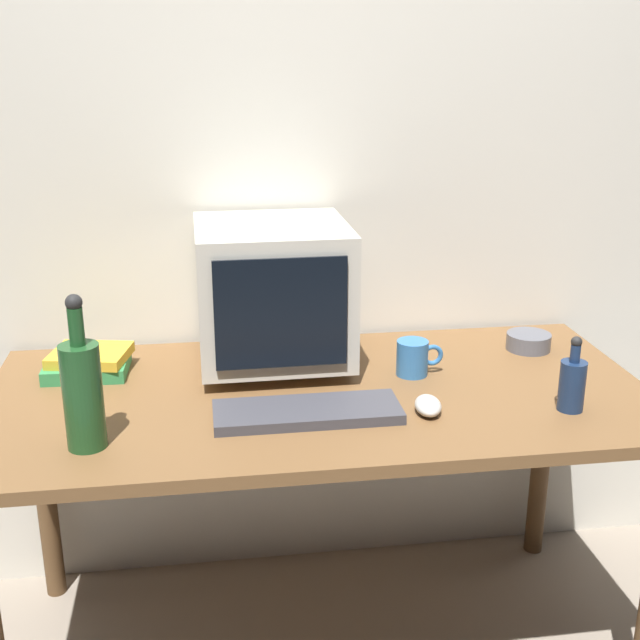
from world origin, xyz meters
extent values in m
cube|color=silver|center=(0.00, 0.45, 1.25)|extent=(4.00, 0.08, 2.50)
cube|color=brown|center=(0.00, 0.00, 0.72)|extent=(1.60, 0.78, 0.03)
cylinder|color=brown|center=(-0.74, 0.33, 0.35)|extent=(0.06, 0.06, 0.71)
cylinder|color=brown|center=(0.74, 0.33, 0.35)|extent=(0.06, 0.06, 0.71)
cube|color=beige|center=(-0.09, 0.20, 0.75)|extent=(0.28, 0.24, 0.03)
cube|color=beige|center=(-0.09, 0.20, 0.94)|extent=(0.38, 0.38, 0.34)
cube|color=black|center=(-0.09, 0.00, 0.94)|extent=(0.31, 0.01, 0.27)
cube|color=#3F3F47|center=(-0.05, -0.14, 0.75)|extent=(0.42, 0.15, 0.02)
ellipsoid|color=beige|center=(0.22, -0.16, 0.76)|extent=(0.07, 0.11, 0.04)
cylinder|color=#1E4C23|center=(-0.52, -0.22, 0.85)|extent=(0.08, 0.08, 0.22)
cylinder|color=#1E4C23|center=(-0.52, -0.22, 1.00)|extent=(0.03, 0.03, 0.08)
sphere|color=#262626|center=(-0.52, -0.22, 1.05)|extent=(0.03, 0.03, 0.03)
cylinder|color=navy|center=(0.55, -0.19, 0.80)|extent=(0.06, 0.06, 0.12)
cylinder|color=navy|center=(0.55, -0.19, 0.88)|extent=(0.02, 0.02, 0.04)
sphere|color=#262626|center=(0.55, -0.19, 0.91)|extent=(0.02, 0.02, 0.02)
cube|color=#33894C|center=(-0.57, 0.20, 0.76)|extent=(0.21, 0.18, 0.03)
cube|color=gold|center=(-0.56, 0.20, 0.79)|extent=(0.21, 0.19, 0.03)
cylinder|color=#3370B2|center=(0.24, 0.07, 0.78)|extent=(0.08, 0.08, 0.09)
torus|color=#3370B2|center=(0.30, 0.07, 0.79)|extent=(0.06, 0.01, 0.06)
cylinder|color=#595B66|center=(0.61, 0.20, 0.76)|extent=(0.12, 0.12, 0.04)
camera|label=1|loc=(-0.27, -1.81, 1.53)|focal=46.15mm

